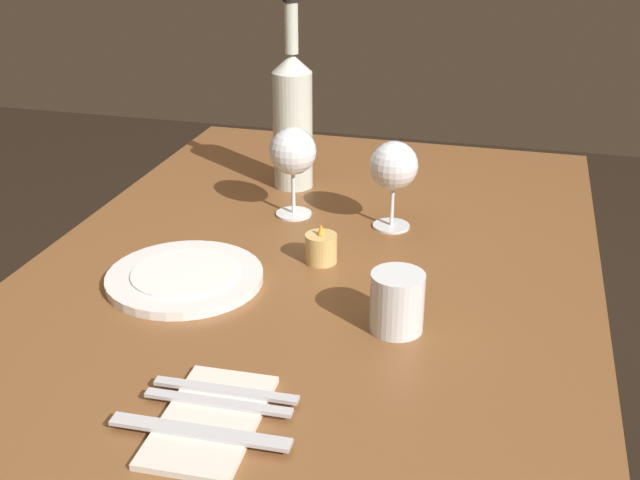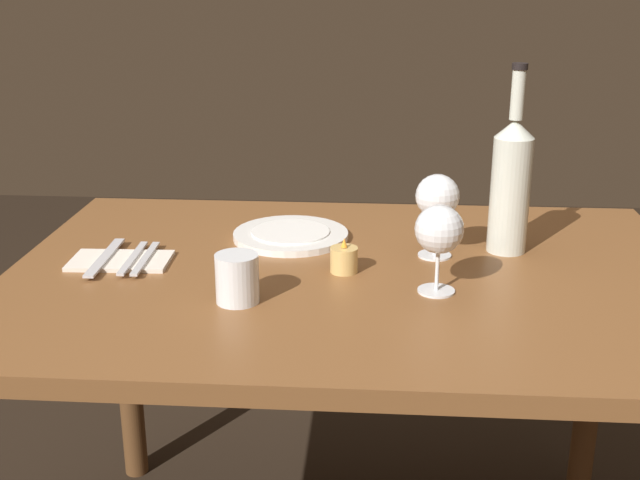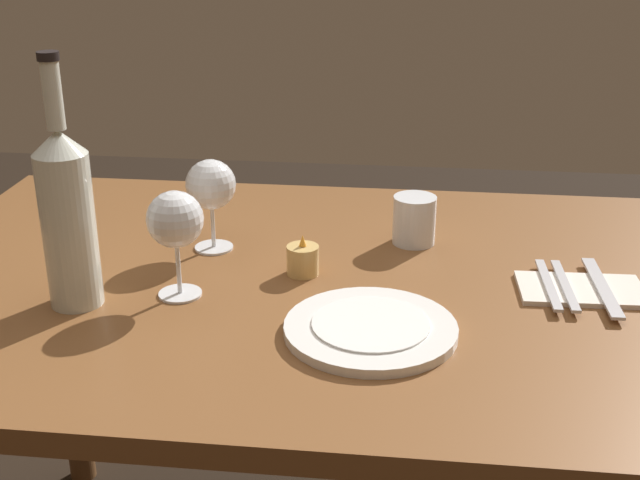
# 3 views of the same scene
# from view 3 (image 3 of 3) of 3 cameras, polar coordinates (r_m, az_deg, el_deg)

# --- Properties ---
(dining_table) EXTENTS (1.30, 0.90, 0.74)m
(dining_table) POSITION_cam_3_polar(r_m,az_deg,el_deg) (1.38, -1.80, -5.86)
(dining_table) COLOR brown
(dining_table) RESTS_ON ground
(wine_glass_left) EXTENTS (0.09, 0.09, 0.17)m
(wine_glass_left) POSITION_cam_3_polar(r_m,az_deg,el_deg) (1.24, -9.86, 1.24)
(wine_glass_left) COLOR white
(wine_glass_left) RESTS_ON dining_table
(wine_glass_right) EXTENTS (0.09, 0.09, 0.16)m
(wine_glass_right) POSITION_cam_3_polar(r_m,az_deg,el_deg) (1.41, -7.47, 3.64)
(wine_glass_right) COLOR white
(wine_glass_right) RESTS_ON dining_table
(wine_bottle) EXTENTS (0.08, 0.08, 0.37)m
(wine_bottle) POSITION_cam_3_polar(r_m,az_deg,el_deg) (1.25, -16.87, 1.69)
(wine_bottle) COLOR silver
(wine_bottle) RESTS_ON dining_table
(water_tumbler) EXTENTS (0.07, 0.07, 0.08)m
(water_tumbler) POSITION_cam_3_polar(r_m,az_deg,el_deg) (1.46, 6.45, 1.20)
(water_tumbler) COLOR white
(water_tumbler) RESTS_ON dining_table
(votive_candle) EXTENTS (0.05, 0.05, 0.07)m
(votive_candle) POSITION_cam_3_polar(r_m,az_deg,el_deg) (1.33, -1.18, -1.43)
(votive_candle) COLOR #DBB266
(votive_candle) RESTS_ON dining_table
(dinner_plate) EXTENTS (0.24, 0.24, 0.02)m
(dinner_plate) POSITION_cam_3_polar(r_m,az_deg,el_deg) (1.16, 3.47, -6.05)
(dinner_plate) COLOR white
(dinner_plate) RESTS_ON dining_table
(folded_napkin) EXTENTS (0.19, 0.12, 0.01)m
(folded_napkin) POSITION_cam_3_polar(r_m,az_deg,el_deg) (1.34, 17.41, -3.26)
(folded_napkin) COLOR silver
(folded_napkin) RESTS_ON dining_table
(fork_inner) EXTENTS (0.02, 0.18, 0.00)m
(fork_inner) POSITION_cam_3_polar(r_m,az_deg,el_deg) (1.33, 16.39, -2.98)
(fork_inner) COLOR silver
(fork_inner) RESTS_ON folded_napkin
(fork_outer) EXTENTS (0.02, 0.18, 0.00)m
(fork_outer) POSITION_cam_3_polar(r_m,az_deg,el_deg) (1.33, 15.33, -2.94)
(fork_outer) COLOR silver
(fork_outer) RESTS_ON folded_napkin
(table_knife) EXTENTS (0.03, 0.21, 0.00)m
(table_knife) POSITION_cam_3_polar(r_m,az_deg,el_deg) (1.35, 18.70, -3.06)
(table_knife) COLOR silver
(table_knife) RESTS_ON folded_napkin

